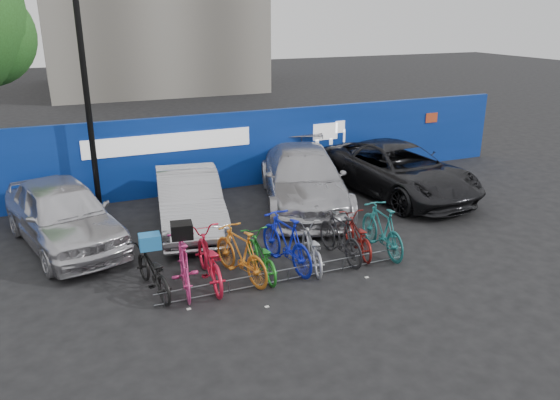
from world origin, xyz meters
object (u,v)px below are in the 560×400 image
car_0 (63,214)px  bike_0 (152,271)px  bike_7 (340,236)px  bike_9 (382,229)px  bike_1 (184,264)px  bike_2 (209,259)px  lamppost (87,94)px  car_3 (398,170)px  bike_8 (357,235)px  car_1 (189,200)px  bike_6 (311,247)px  bike_3 (241,253)px  bike_5 (286,241)px  bike_4 (261,256)px  bike_rack (288,274)px  car_2 (304,178)px

car_0 → bike_0: bearing=-79.8°
bike_7 → bike_9: 1.06m
bike_1 → bike_2: bike_1 is taller
lamppost → bike_0: 6.08m
lamppost → bike_7: size_ratio=3.30×
lamppost → bike_9: 8.43m
lamppost → car_3: bearing=-13.3°
car_3 → bike_8: car_3 is taller
car_1 → bike_2: car_1 is taller
bike_6 → bike_9: bike_9 is taller
bike_6 → bike_8: (1.28, 0.22, -0.01)m
car_3 → bike_6: size_ratio=3.22×
bike_0 → bike_3: bearing=167.6°
bike_2 → bike_1: bearing=12.9°
car_3 → bike_9: bearing=-134.7°
bike_7 → bike_5: bearing=-5.6°
bike_4 → bike_6: 1.17m
car_0 → car_3: car_0 is taller
bike_rack → bike_0: bike_0 is taller
bike_5 → bike_8: (1.81, 0.04, -0.17)m
bike_6 → bike_7: 0.78m
bike_2 → bike_8: 3.57m
bike_2 → bike_6: 2.29m
bike_0 → bike_8: 4.72m
bike_9 → bike_1: bearing=4.0°
car_1 → bike_3: (0.27, -3.29, -0.16)m
bike_0 → car_2: bearing=-153.4°
bike_5 → bike_1: bearing=-4.5°
car_1 → bike_5: (1.36, -3.17, -0.12)m
bike_5 → bike_8: bike_5 is taller
car_1 → bike_9: (3.72, -3.32, -0.15)m
bike_rack → bike_9: size_ratio=2.88×
lamppost → bike_8: bearing=-45.5°
car_0 → bike_7: car_0 is taller
bike_8 → bike_6: bearing=19.5°
bike_5 → bike_8: bearing=173.1°
bike_2 → bike_3: bearing=176.8°
bike_rack → bike_6: (0.75, 0.45, 0.29)m
bike_5 → bike_9: 2.36m
car_3 → bike_8: size_ratio=3.26×
bike_8 → bike_9: bike_9 is taller
bike_7 → bike_8: (0.52, 0.12, -0.11)m
lamppost → bike_1: size_ratio=3.21×
bike_rack → bike_5: (0.22, 0.63, 0.45)m
bike_2 → bike_3: size_ratio=1.08×
bike_0 → bike_4: size_ratio=1.07×
car_0 → bike_0: size_ratio=2.55×
bike_rack → bike_2: bike_2 is taller
bike_6 → bike_8: 1.30m
car_0 → car_1: 3.04m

